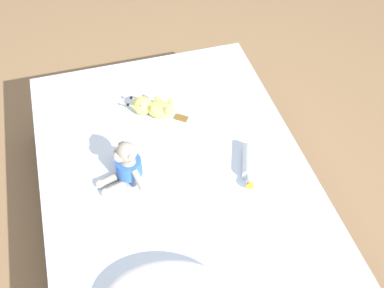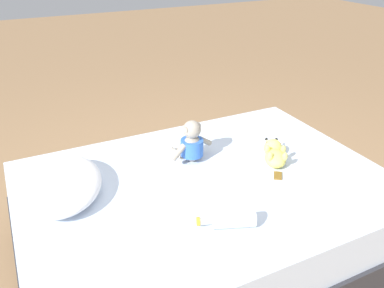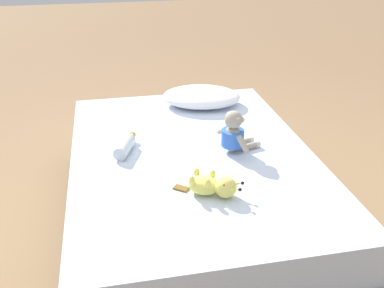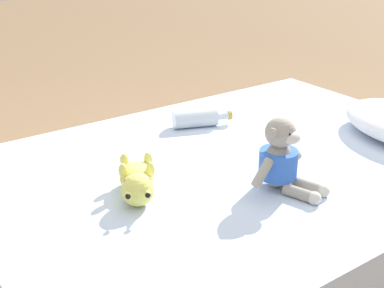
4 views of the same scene
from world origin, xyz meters
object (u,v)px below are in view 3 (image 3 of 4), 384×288
(glass_bottle, at_px, (125,146))
(pillow, at_px, (201,97))
(plush_yellow_creature, at_px, (213,186))
(plush_monkey, at_px, (234,135))
(bed, at_px, (192,190))

(glass_bottle, bearing_deg, pillow, 47.12)
(pillow, bearing_deg, plush_yellow_creature, -99.67)
(plush_yellow_creature, xyz_separation_m, glass_bottle, (-0.37, 0.49, -0.01))
(pillow, xyz_separation_m, glass_bottle, (-0.55, -0.59, -0.02))
(pillow, distance_m, plush_monkey, 0.69)
(pillow, xyz_separation_m, plush_yellow_creature, (-0.18, -1.08, -0.01))
(plush_monkey, distance_m, plush_yellow_creature, 0.45)
(bed, xyz_separation_m, plush_yellow_creature, (0.01, -0.42, 0.29))
(bed, distance_m, pillow, 0.75)
(plush_monkey, relative_size, glass_bottle, 1.13)
(pillow, bearing_deg, plush_monkey, -87.46)
(bed, distance_m, plush_yellow_creature, 0.51)
(bed, relative_size, plush_monkey, 6.56)
(pillow, bearing_deg, glass_bottle, -132.88)
(plush_yellow_creature, bearing_deg, pillow, 80.33)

